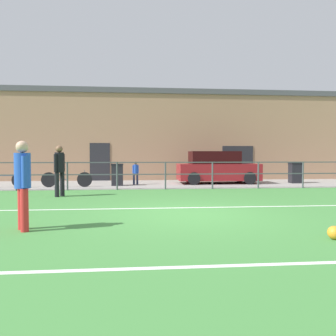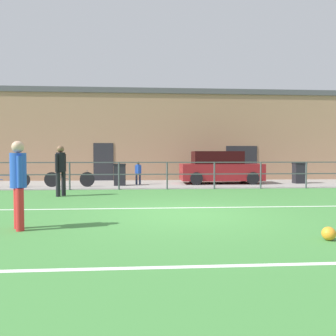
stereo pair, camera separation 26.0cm
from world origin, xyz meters
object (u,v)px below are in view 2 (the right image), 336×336
at_px(player_goalkeeper, 61,168).
at_px(trash_bin_1, 299,173).
at_px(parked_car_red, 220,168).
at_px(bicycle_parked_2, 3,180).
at_px(bicycle_parked_1, 69,179).
at_px(soccer_ball_match, 329,234).
at_px(spectator_child, 138,171).
at_px(trash_bin_0, 120,174).
at_px(player_striker, 18,179).

relative_size(player_goalkeeper, trash_bin_1, 1.68).
distance_m(parked_car_red, bicycle_parked_2, 10.05).
bearing_deg(bicycle_parked_1, soccer_ball_match, -57.26).
bearing_deg(spectator_child, trash_bin_0, 18.37).
distance_m(player_goalkeeper, soccer_ball_match, 8.91).
relative_size(soccer_ball_match, bicycle_parked_1, 0.10).
distance_m(spectator_child, trash_bin_1, 8.06).
relative_size(spectator_child, bicycle_parked_1, 0.50).
height_order(player_goalkeeper, player_striker, player_goalkeeper).
xyz_separation_m(trash_bin_0, trash_bin_1, (8.90, 0.61, 0.02)).
bearing_deg(spectator_child, player_striker, 67.62).
xyz_separation_m(spectator_child, bicycle_parked_1, (-3.03, -1.01, -0.29)).
bearing_deg(trash_bin_0, trash_bin_1, 3.95).
xyz_separation_m(player_striker, parked_car_red, (6.17, 10.07, -0.18)).
height_order(parked_car_red, trash_bin_0, parked_car_red).
bearing_deg(soccer_ball_match, bicycle_parked_1, 122.74).
relative_size(player_goalkeeper, trash_bin_0, 1.73).
bearing_deg(soccer_ball_match, trash_bin_1, 66.90).
bearing_deg(player_striker, bicycle_parked_2, 175.46).
distance_m(player_goalkeeper, bicycle_parked_2, 4.71).
xyz_separation_m(bicycle_parked_2, trash_bin_0, (5.05, 0.55, 0.18)).
height_order(player_striker, trash_bin_0, player_striker).
xyz_separation_m(soccer_ball_match, trash_bin_0, (-4.18, 10.45, 0.42)).
bearing_deg(trash_bin_1, bicycle_parked_2, -175.21).
relative_size(player_striker, soccer_ball_match, 7.40).
bearing_deg(player_goalkeeper, soccer_ball_match, -107.61).
bearing_deg(player_goalkeeper, parked_car_red, -24.52).
xyz_separation_m(soccer_ball_match, spectator_child, (-3.34, 10.91, 0.54)).
xyz_separation_m(soccer_ball_match, parked_car_red, (0.72, 11.28, 0.66)).
distance_m(soccer_ball_match, parked_car_red, 11.32).
height_order(spectator_child, bicycle_parked_1, spectator_child).
height_order(parked_car_red, bicycle_parked_2, parked_car_red).
relative_size(player_goalkeeper, bicycle_parked_2, 0.76).
bearing_deg(trash_bin_0, parked_car_red, 9.59).
distance_m(spectator_child, bicycle_parked_1, 3.20).
distance_m(bicycle_parked_2, trash_bin_1, 13.99).
bearing_deg(parked_car_red, player_striker, -121.52).
bearing_deg(bicycle_parked_1, spectator_child, 18.47).
xyz_separation_m(parked_car_red, trash_bin_1, (3.99, -0.22, -0.23)).
xyz_separation_m(spectator_child, bicycle_parked_2, (-5.89, -1.01, -0.30)).
height_order(player_goalkeeper, bicycle_parked_2, player_goalkeeper).
xyz_separation_m(spectator_child, trash_bin_1, (8.05, 0.16, -0.10)).
relative_size(spectator_child, parked_car_red, 0.28).
distance_m(soccer_ball_match, bicycle_parked_2, 13.53).
relative_size(bicycle_parked_1, trash_bin_1, 2.10).
xyz_separation_m(spectator_child, trash_bin_0, (-0.84, -0.46, -0.12)).
bearing_deg(soccer_ball_match, parked_car_red, 86.33).
distance_m(player_goalkeeper, bicycle_parked_1, 3.41).
distance_m(spectator_child, bicycle_parked_2, 5.98).
bearing_deg(bicycle_parked_2, parked_car_red, 7.91).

